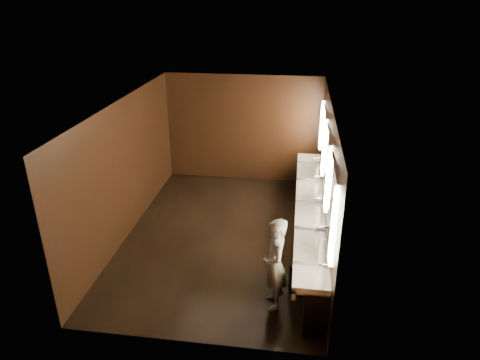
% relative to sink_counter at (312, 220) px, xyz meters
% --- Properties ---
extents(floor, '(6.00, 6.00, 0.00)m').
position_rel_sink_counter_xyz_m(floor, '(-1.79, 0.00, -0.50)').
color(floor, black).
rests_on(floor, ground).
extents(ceiling, '(4.00, 6.00, 0.02)m').
position_rel_sink_counter_xyz_m(ceiling, '(-1.79, 0.00, 2.30)').
color(ceiling, '#2D2D2B').
rests_on(ceiling, wall_back).
extents(wall_back, '(4.00, 0.02, 2.80)m').
position_rel_sink_counter_xyz_m(wall_back, '(-1.79, 3.00, 0.90)').
color(wall_back, black).
rests_on(wall_back, floor).
extents(wall_front, '(4.00, 0.02, 2.80)m').
position_rel_sink_counter_xyz_m(wall_front, '(-1.79, -3.00, 0.90)').
color(wall_front, black).
rests_on(wall_front, floor).
extents(wall_left, '(0.02, 6.00, 2.80)m').
position_rel_sink_counter_xyz_m(wall_left, '(-3.79, 0.00, 0.90)').
color(wall_left, black).
rests_on(wall_left, floor).
extents(wall_right, '(0.02, 6.00, 2.80)m').
position_rel_sink_counter_xyz_m(wall_right, '(0.21, 0.00, 0.90)').
color(wall_right, black).
rests_on(wall_right, floor).
extents(sink_counter, '(0.55, 5.40, 1.01)m').
position_rel_sink_counter_xyz_m(sink_counter, '(0.00, 0.00, 0.00)').
color(sink_counter, black).
rests_on(sink_counter, floor).
extents(mirror_band, '(0.06, 5.03, 1.15)m').
position_rel_sink_counter_xyz_m(mirror_band, '(0.19, -0.00, 1.25)').
color(mirror_band, '#FBE5BC').
rests_on(mirror_band, wall_right).
extents(person, '(0.49, 0.64, 1.57)m').
position_rel_sink_counter_xyz_m(person, '(-0.62, -2.01, 0.29)').
color(person, '#92C4DA').
rests_on(person, floor).
extents(trash_bin, '(0.37, 0.37, 0.54)m').
position_rel_sink_counter_xyz_m(trash_bin, '(-0.22, -1.60, -0.23)').
color(trash_bin, black).
rests_on(trash_bin, floor).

